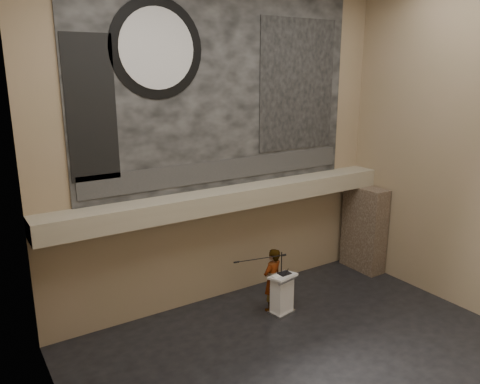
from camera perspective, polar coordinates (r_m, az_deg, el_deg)
floor at (r=10.99m, az=9.64°, el=-20.12°), size 10.00×10.00×0.00m
wall_back at (r=12.41m, az=-2.00°, el=5.49°), size 10.00×0.02×8.50m
wall_left at (r=6.95m, az=-20.94°, el=-2.97°), size 0.02×8.00×8.50m
wall_right at (r=13.16m, az=26.90°, el=4.43°), size 0.02×8.00×8.50m
soffit at (r=12.35m, az=-1.00°, el=-0.72°), size 10.00×0.80×0.50m
sprinkler_left at (r=11.67m, az=-7.58°, el=-3.23°), size 0.04×0.04×0.06m
sprinkler_right at (r=13.45m, az=6.02°, el=-0.75°), size 0.04×0.04×0.06m
banner at (r=12.23m, az=-1.99°, el=12.19°), size 8.00×0.05×5.00m
banner_text_strip at (r=12.46m, az=-1.81°, el=2.72°), size 7.76×0.02×0.55m
banner_clock_rim at (r=11.38m, az=-10.09°, el=16.82°), size 2.30×0.02×2.30m
banner_clock_face at (r=11.36m, az=-10.05°, el=16.83°), size 1.84×0.02×1.84m
banner_building_print at (r=13.58m, az=7.05°, el=12.77°), size 2.60×0.02×3.60m
banner_brick_print at (r=10.88m, az=-17.67°, el=9.61°), size 1.10×0.02×3.20m
stone_pier at (r=15.38m, az=14.89°, el=-4.32°), size 0.60×1.40×2.70m
lectern at (r=12.55m, az=5.13°, el=-12.30°), size 0.75×0.59×1.13m
binder at (r=12.34m, az=5.47°, el=-9.87°), size 0.31×0.25×0.04m
papers at (r=12.18m, az=4.66°, el=-10.28°), size 0.22×0.30×0.00m
speaker_person at (r=12.57m, az=3.97°, el=-10.63°), size 0.71×0.56×1.73m
mic_stand at (r=12.76m, az=4.76°, el=-13.26°), size 1.54×0.55×1.69m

